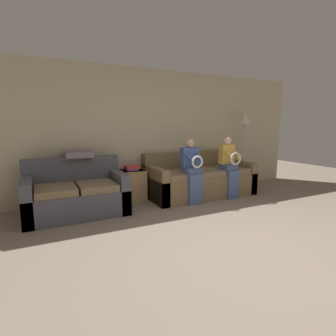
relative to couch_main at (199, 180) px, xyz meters
name	(u,v)px	position (x,y,z in m)	size (l,w,h in m)	color
ground_plane	(255,258)	(-0.91, -2.52, -0.32)	(14.00, 14.00, 0.00)	gray
wall_back	(149,133)	(-0.91, 0.53, 0.95)	(7.52, 0.06, 2.55)	#BCB293
couch_main	(199,180)	(0.00, 0.00, 0.00)	(2.20, 0.98, 0.88)	brown
couch_side	(76,195)	(-2.46, -0.11, 0.00)	(1.56, 0.92, 0.90)	#4C4C56
child_left_seated	(192,168)	(-0.44, -0.41, 0.33)	(0.34, 0.37, 1.20)	#475B8E
child_right_seated	(229,165)	(0.44, -0.42, 0.34)	(0.31, 0.37, 1.21)	#475B8E
side_shelf	(132,185)	(-1.39, 0.25, -0.02)	(0.50, 0.45, 0.59)	tan
book_stack	(132,168)	(-1.38, 0.26, 0.31)	(0.25, 0.26, 0.09)	#7A4284
floor_lamp	(245,127)	(1.30, 0.15, 1.07)	(0.26, 0.26, 1.71)	#2D2B28
throw_pillow	(78,154)	(-2.35, 0.21, 0.63)	(0.44, 0.44, 0.10)	slate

